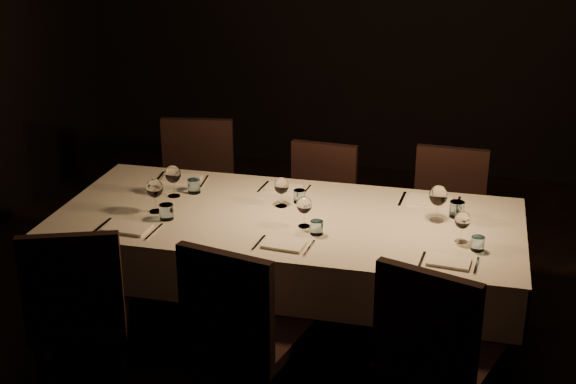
% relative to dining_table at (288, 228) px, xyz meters
% --- Properties ---
extents(room, '(5.01, 6.01, 3.01)m').
position_rel_dining_table_xyz_m(room, '(0.00, 0.00, 0.81)').
color(room, black).
rests_on(room, ground).
extents(dining_table, '(2.52, 1.12, 0.76)m').
position_rel_dining_table_xyz_m(dining_table, '(0.00, 0.00, 0.00)').
color(dining_table, black).
rests_on(dining_table, ground).
extents(chair_near_left, '(0.60, 0.60, 0.97)m').
position_rel_dining_table_xyz_m(chair_near_left, '(-0.85, -0.81, -0.15)').
color(chair_near_left, black).
rests_on(chair_near_left, ground).
extents(place_setting_near_left, '(0.35, 0.41, 0.19)m').
position_rel_dining_table_xyz_m(place_setting_near_left, '(-0.71, -0.22, 0.15)').
color(place_setting_near_left, silver).
rests_on(place_setting_near_left, dining_table).
extents(chair_near_center, '(0.56, 0.56, 0.98)m').
position_rel_dining_table_xyz_m(chair_near_center, '(-0.03, -0.83, -0.15)').
color(chair_near_center, black).
rests_on(chair_near_center, ground).
extents(place_setting_near_center, '(0.31, 0.39, 0.17)m').
position_rel_dining_table_xyz_m(place_setting_near_center, '(0.12, -0.22, 0.14)').
color(place_setting_near_center, silver).
rests_on(place_setting_near_center, dining_table).
extents(chair_near_right, '(0.59, 0.59, 0.97)m').
position_rel_dining_table_xyz_m(chair_near_right, '(0.86, -0.80, -0.15)').
color(chair_near_right, black).
rests_on(chair_near_right, ground).
extents(place_setting_near_right, '(0.30, 0.39, 0.17)m').
position_rel_dining_table_xyz_m(place_setting_near_right, '(0.94, -0.22, 0.14)').
color(place_setting_near_right, silver).
rests_on(place_setting_near_right, dining_table).
extents(chair_far_left, '(0.55, 0.55, 1.00)m').
position_rel_dining_table_xyz_m(chair_far_left, '(-0.82, 0.78, -0.14)').
color(chair_far_left, black).
rests_on(chair_far_left, ground).
extents(place_setting_far_left, '(0.35, 0.41, 0.19)m').
position_rel_dining_table_xyz_m(place_setting_far_left, '(-0.70, 0.22, 0.15)').
color(place_setting_far_left, silver).
rests_on(place_setting_far_left, dining_table).
extents(chair_far_center, '(0.46, 0.46, 0.90)m').
position_rel_dining_table_xyz_m(chair_far_center, '(0.02, 0.78, -0.19)').
color(chair_far_center, black).
rests_on(chair_far_center, ground).
extents(place_setting_far_center, '(0.31, 0.40, 0.17)m').
position_rel_dining_table_xyz_m(place_setting_far_center, '(-0.06, 0.22, 0.14)').
color(place_setting_far_center, silver).
rests_on(place_setting_far_center, dining_table).
extents(chair_far_right, '(0.46, 0.46, 0.93)m').
position_rel_dining_table_xyz_m(chair_far_right, '(0.83, 0.79, -0.17)').
color(chair_far_right, black).
rests_on(chair_far_right, ground).
extents(place_setting_far_right, '(0.37, 0.42, 0.20)m').
position_rel_dining_table_xyz_m(place_setting_far_right, '(0.80, 0.22, 0.15)').
color(place_setting_far_right, silver).
rests_on(place_setting_far_right, dining_table).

